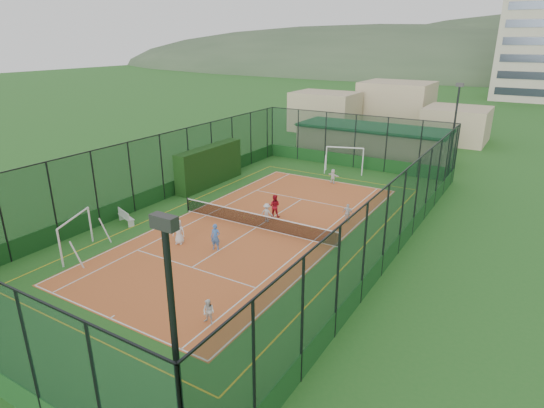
{
  "coord_description": "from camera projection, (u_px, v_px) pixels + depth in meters",
  "views": [
    {
      "loc": [
        14.89,
        -22.8,
        11.64
      ],
      "look_at": [
        0.27,
        1.53,
        1.2
      ],
      "focal_mm": 30.0,
      "sensor_mm": 36.0,
      "label": 1
    }
  ],
  "objects": [
    {
      "name": "ground",
      "position": [
        256.0,
        227.0,
        29.56
      ],
      "size": [
        300.0,
        300.0,
        0.0
      ],
      "primitive_type": "plane",
      "color": "#266322",
      "rests_on": "ground"
    },
    {
      "name": "court_slab",
      "position": [
        256.0,
        227.0,
        29.56
      ],
      "size": [
        11.17,
        23.97,
        0.01
      ],
      "primitive_type": "cube",
      "color": "#CA5E2C",
      "rests_on": "ground"
    },
    {
      "name": "tennis_net",
      "position": [
        256.0,
        220.0,
        29.38
      ],
      "size": [
        11.67,
        0.12,
        1.06
      ],
      "primitive_type": null,
      "color": "black",
      "rests_on": "ground"
    },
    {
      "name": "perimeter_fence",
      "position": [
        256.0,
        191.0,
        28.7
      ],
      "size": [
        18.12,
        34.12,
        5.0
      ],
      "primitive_type": null,
      "color": "#10301F",
      "rests_on": "ground"
    },
    {
      "name": "floodlight_se",
      "position": [
        178.0,
        379.0,
        10.62
      ],
      "size": [
        0.6,
        0.26,
        8.25
      ],
      "primitive_type": null,
      "color": "black",
      "rests_on": "ground"
    },
    {
      "name": "floodlight_ne",
      "position": [
        453.0,
        135.0,
        37.33
      ],
      "size": [
        0.6,
        0.26,
        8.25
      ],
      "primitive_type": null,
      "color": "black",
      "rests_on": "ground"
    },
    {
      "name": "clubhouse",
      "position": [
        372.0,
        141.0,
        46.71
      ],
      "size": [
        15.2,
        7.2,
        3.15
      ],
      "primitive_type": null,
      "color": "tan",
      "rests_on": "ground"
    },
    {
      "name": "distant_hills",
      "position": [
        502.0,
        75.0,
        150.22
      ],
      "size": [
        200.0,
        60.0,
        24.0
      ],
      "primitive_type": null,
      "color": "#384C33",
      "rests_on": "ground"
    },
    {
      "name": "hedge_left",
      "position": [
        210.0,
        166.0,
        37.63
      ],
      "size": [
        1.11,
        7.41,
        3.24
      ],
      "primitive_type": "cube",
      "color": "black",
      "rests_on": "ground"
    },
    {
      "name": "white_bench",
      "position": [
        126.0,
        216.0,
        30.07
      ],
      "size": [
        1.83,
        1.06,
        1.0
      ],
      "primitive_type": null,
      "rotation": [
        0.0,
        0.0,
        -0.35
      ],
      "color": "white",
      "rests_on": "ground"
    },
    {
      "name": "futsal_goal_near",
      "position": [
        76.0,
        236.0,
        25.65
      ],
      "size": [
        3.51,
        2.31,
        2.19
      ],
      "primitive_type": null,
      "rotation": [
        0.0,
        0.0,
        2.0
      ],
      "color": "white",
      "rests_on": "ground"
    },
    {
      "name": "futsal_goal_far",
      "position": [
        344.0,
        159.0,
        41.64
      ],
      "size": [
        3.58,
        2.04,
        2.22
      ],
      "primitive_type": null,
      "rotation": [
        0.0,
        0.0,
        0.32
      ],
      "color": "white",
      "rests_on": "ground"
    },
    {
      "name": "child_near_left",
      "position": [
        179.0,
        232.0,
        27.0
      ],
      "size": [
        0.86,
        0.7,
        1.52
      ],
      "primitive_type": "imported",
      "rotation": [
        0.0,
        0.0,
        0.34
      ],
      "color": "white",
      "rests_on": "court_slab"
    },
    {
      "name": "child_near_mid",
      "position": [
        215.0,
        237.0,
        26.24
      ],
      "size": [
        0.65,
        0.51,
        1.56
      ],
      "primitive_type": "imported",
      "rotation": [
        0.0,
        0.0,
        0.26
      ],
      "color": "#4473C2",
      "rests_on": "court_slab"
    },
    {
      "name": "child_near_right",
      "position": [
        209.0,
        312.0,
        19.47
      ],
      "size": [
        0.58,
        0.47,
        1.14
      ],
      "primitive_type": "imported",
      "rotation": [
        0.0,
        0.0,
        0.07
      ],
      "color": "white",
      "rests_on": "court_slab"
    },
    {
      "name": "child_far_left",
      "position": [
        267.0,
        213.0,
        30.26
      ],
      "size": [
        0.89,
        0.58,
        1.29
      ],
      "primitive_type": "imported",
      "rotation": [
        0.0,
        0.0,
        3.27
      ],
      "color": "silver",
      "rests_on": "court_slab"
    },
    {
      "name": "child_far_right",
      "position": [
        348.0,
        213.0,
        30.2
      ],
      "size": [
        0.75,
        0.32,
        1.28
      ],
      "primitive_type": "imported",
      "rotation": [
        0.0,
        0.0,
        3.13
      ],
      "color": "silver",
      "rests_on": "court_slab"
    },
    {
      "name": "child_far_back",
      "position": [
        333.0,
        176.0,
        38.36
      ],
      "size": [
        1.19,
        0.67,
        1.22
      ],
      "primitive_type": "imported",
      "rotation": [
        0.0,
        0.0,
        2.85
      ],
      "color": "white",
      "rests_on": "court_slab"
    },
    {
      "name": "coach",
      "position": [
        274.0,
        206.0,
        31.04
      ],
      "size": [
        0.93,
        0.82,
        1.6
      ],
      "primitive_type": "imported",
      "rotation": [
        0.0,
        0.0,
        3.46
      ],
      "color": "#AF1223",
      "rests_on": "court_slab"
    },
    {
      "name": "tennis_balls",
      "position": [
        268.0,
        222.0,
        30.39
      ],
      "size": [
        4.97,
        0.5,
        0.07
      ],
      "color": "#CCE033",
      "rests_on": "court_slab"
    }
  ]
}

